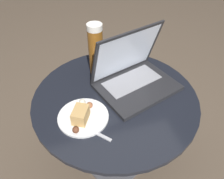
# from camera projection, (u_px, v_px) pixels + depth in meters

# --- Properties ---
(ground_plane) EXTENTS (6.00, 6.00, 0.00)m
(ground_plane) POSITION_uv_depth(u_px,v_px,m) (114.00, 158.00, 1.28)
(ground_plane) COLOR brown
(table) EXTENTS (0.72, 0.72, 0.50)m
(table) POSITION_uv_depth(u_px,v_px,m) (115.00, 114.00, 1.03)
(table) COLOR #515156
(table) RESTS_ON ground_plane
(laptop) EXTENTS (0.40, 0.35, 0.26)m
(laptop) POSITION_uv_depth(u_px,v_px,m) (133.00, 75.00, 0.97)
(laptop) COLOR #232326
(laptop) RESTS_ON table
(beer_glass) EXTENTS (0.07, 0.07, 0.25)m
(beer_glass) POSITION_uv_depth(u_px,v_px,m) (96.00, 50.00, 0.99)
(beer_glass) COLOR brown
(beer_glass) RESTS_ON table
(snack_plate) EXTENTS (0.20, 0.20, 0.06)m
(snack_plate) POSITION_uv_depth(u_px,v_px,m) (82.00, 116.00, 0.84)
(snack_plate) COLOR white
(snack_plate) RESTS_ON table
(fork) EXTENTS (0.12, 0.13, 0.00)m
(fork) POSITION_uv_depth(u_px,v_px,m) (90.00, 130.00, 0.81)
(fork) COLOR #B2B2B7
(fork) RESTS_ON table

